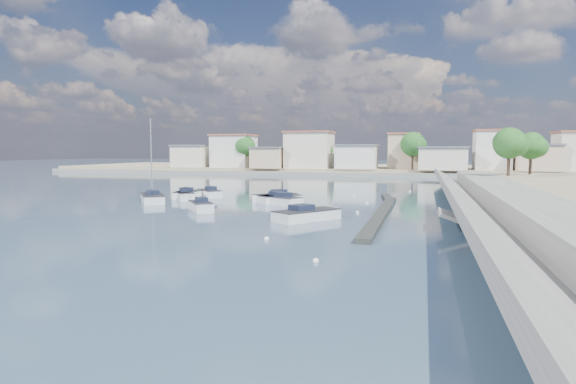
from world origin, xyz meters
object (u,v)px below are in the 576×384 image
object	(u,v)px
motorboat_d	(273,198)
motorboat_f	(209,193)
motorboat_e	(189,195)
motorboat_h	(310,215)
motorboat_a	(200,207)
sailboat	(152,198)
motorboat_g	(185,196)
motorboat_c	(278,201)
motorboat_b	(282,199)

from	to	relation	value
motorboat_d	motorboat_f	size ratio (longest dim) A/B	1.12
motorboat_e	motorboat_f	world-z (taller)	same
motorboat_e	motorboat_f	bearing A→B (deg)	58.19
motorboat_e	motorboat_h	xyz separation A→B (m)	(17.22, -12.99, 0.00)
motorboat_d	motorboat_a	bearing A→B (deg)	-114.23
motorboat_a	motorboat_d	size ratio (longest dim) A/B	0.83
motorboat_a	sailboat	size ratio (longest dim) A/B	0.45
motorboat_f	sailboat	size ratio (longest dim) A/B	0.49
motorboat_h	motorboat_f	bearing A→B (deg)	135.96
motorboat_a	motorboat_g	xyz separation A→B (m)	(-5.95, 8.38, 0.00)
motorboat_c	motorboat_h	world-z (taller)	same
motorboat_d	motorboat_e	world-z (taller)	same
motorboat_g	motorboat_e	bearing A→B (deg)	102.17
motorboat_b	motorboat_g	world-z (taller)	same
motorboat_b	motorboat_d	xyz separation A→B (m)	(-1.26, 0.95, -0.00)
motorboat_b	motorboat_d	distance (m)	1.58
motorboat_a	motorboat_b	xyz separation A→B (m)	(5.36, 8.16, -0.00)
motorboat_e	motorboat_g	bearing A→B (deg)	-77.83
motorboat_f	motorboat_h	bearing A→B (deg)	-44.04
motorboat_d	motorboat_h	world-z (taller)	same
motorboat_f	motorboat_g	world-z (taller)	same
motorboat_e	motorboat_g	distance (m)	1.72
motorboat_c	motorboat_e	world-z (taller)	same
motorboat_a	motorboat_h	size ratio (longest dim) A/B	0.71
motorboat_d	motorboat_c	bearing A→B (deg)	-62.19
motorboat_b	sailboat	world-z (taller)	sailboat
motorboat_d	motorboat_h	bearing A→B (deg)	-60.50
motorboat_c	motorboat_g	world-z (taller)	same
motorboat_b	motorboat_f	world-z (taller)	same
motorboat_h	sailboat	distance (m)	21.07
motorboat_c	motorboat_f	world-z (taller)	same
motorboat_b	motorboat_d	size ratio (longest dim) A/B	0.90
motorboat_a	motorboat_d	bearing A→B (deg)	65.77
motorboat_a	motorboat_e	distance (m)	11.87
motorboat_d	sailboat	world-z (taller)	sailboat
motorboat_g	sailboat	bearing A→B (deg)	-130.69
motorboat_b	motorboat_h	bearing A→B (deg)	-63.40
motorboat_c	motorboat_d	distance (m)	2.56
motorboat_f	motorboat_h	world-z (taller)	same
motorboat_b	motorboat_e	xyz separation A→B (m)	(-11.67, 1.90, 0.00)
motorboat_e	sailboat	world-z (taller)	sailboat
motorboat_e	motorboat_h	size ratio (longest dim) A/B	0.88
motorboat_a	motorboat_g	bearing A→B (deg)	125.37
motorboat_c	motorboat_d	bearing A→B (deg)	117.81
motorboat_e	motorboat_d	bearing A→B (deg)	-5.19
motorboat_b	motorboat_h	world-z (taller)	same
motorboat_a	sailboat	xyz separation A→B (m)	(-8.37, 5.56, 0.03)
motorboat_d	motorboat_f	bearing A→B (deg)	160.19
motorboat_g	sailboat	world-z (taller)	sailboat
motorboat_b	sailboat	bearing A→B (deg)	-169.28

